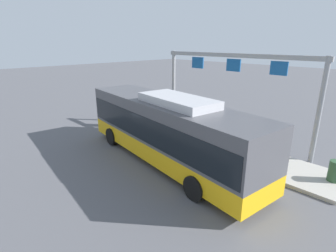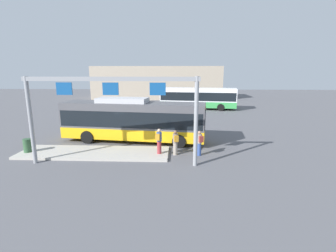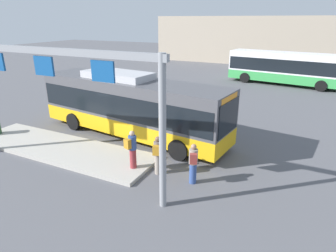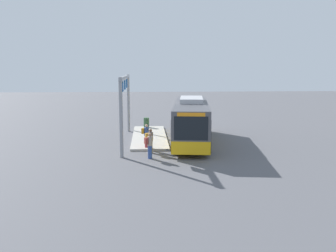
% 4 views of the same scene
% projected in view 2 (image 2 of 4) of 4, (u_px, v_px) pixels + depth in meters
% --- Properties ---
extents(ground_plane, '(120.00, 120.00, 0.00)m').
position_uv_depth(ground_plane, '(134.00, 141.00, 19.90)').
color(ground_plane, '#56565B').
extents(platform_curb, '(10.00, 2.80, 0.16)m').
position_uv_depth(platform_curb, '(95.00, 153.00, 16.80)').
color(platform_curb, '#B2ADA3').
rests_on(platform_curb, ground).
extents(bus_main, '(11.38, 3.88, 3.46)m').
position_uv_depth(bus_main, '(133.00, 119.00, 19.51)').
color(bus_main, '#EAAD14').
rests_on(bus_main, ground).
extents(bus_background_left, '(11.26, 3.99, 3.10)m').
position_uv_depth(bus_background_left, '(198.00, 97.00, 36.68)').
color(bus_background_left, green).
rests_on(bus_background_left, ground).
extents(person_boarding, '(0.48, 0.60, 1.67)m').
position_uv_depth(person_boarding, '(199.00, 143.00, 16.29)').
color(person_boarding, '#334C8C').
rests_on(person_boarding, ground).
extents(person_waiting_near, '(0.43, 0.58, 1.67)m').
position_uv_depth(person_waiting_near, '(175.00, 142.00, 16.41)').
color(person_waiting_near, gray).
rests_on(person_waiting_near, ground).
extents(person_waiting_mid, '(0.44, 0.58, 1.67)m').
position_uv_depth(person_waiting_mid, '(159.00, 141.00, 16.17)').
color(person_waiting_mid, maroon).
rests_on(person_waiting_mid, platform_curb).
extents(platform_sign_gantry, '(10.09, 0.24, 5.20)m').
position_uv_depth(platform_sign_gantry, '(111.00, 101.00, 14.12)').
color(platform_sign_gantry, gray).
rests_on(platform_sign_gantry, ground).
extents(station_building, '(25.84, 8.00, 6.52)m').
position_uv_depth(station_building, '(158.00, 82.00, 51.80)').
color(station_building, tan).
rests_on(station_building, ground).
extents(trash_bin, '(0.52, 0.52, 0.90)m').
position_uv_depth(trash_bin, '(27.00, 145.00, 16.62)').
color(trash_bin, '#2D5133').
rests_on(trash_bin, platform_curb).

